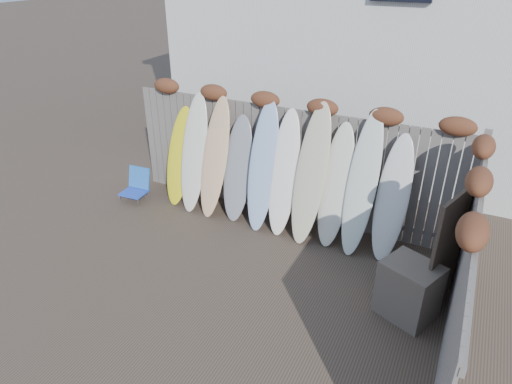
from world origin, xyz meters
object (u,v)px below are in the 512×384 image
at_px(beach_chair, 137,185).
at_px(lattice_panel, 450,248).
at_px(wooden_crate, 409,290).
at_px(surfboard_0, 180,156).

bearing_deg(beach_chair, lattice_panel, -4.81).
bearing_deg(beach_chair, wooden_crate, -10.71).
relative_size(wooden_crate, lattice_panel, 0.47).
bearing_deg(wooden_crate, beach_chair, 169.29).
height_order(beach_chair, lattice_panel, lattice_panel).
height_order(wooden_crate, surfboard_0, surfboard_0).
distance_m(beach_chair, lattice_panel, 5.70).
bearing_deg(surfboard_0, lattice_panel, -4.49).
bearing_deg(wooden_crate, surfboard_0, 163.14).
distance_m(wooden_crate, lattice_panel, 0.78).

